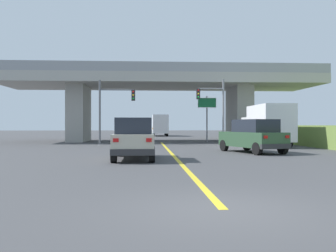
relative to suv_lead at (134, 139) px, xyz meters
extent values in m
plane|color=#424244|center=(2.10, 20.54, -1.01)|extent=(160.00, 160.00, 0.00)
cube|color=#A8A59E|center=(2.10, 20.54, 5.17)|extent=(32.17, 9.09, 0.95)
cube|color=#9A9891|center=(-6.27, 20.54, 1.84)|extent=(1.70, 5.46, 5.71)
cube|color=#9A9891|center=(10.47, 20.54, 1.84)|extent=(1.70, 5.46, 5.71)
cube|color=gray|center=(2.10, 16.14, 6.09)|extent=(32.17, 0.20, 0.90)
cube|color=gray|center=(2.10, 24.94, 6.09)|extent=(32.17, 0.20, 0.90)
cube|color=yellow|center=(2.10, 3.18, -1.01)|extent=(0.20, 28.41, 0.01)
cube|color=#B7B29E|center=(0.00, 0.12, -0.20)|extent=(1.89, 4.62, 0.90)
cube|color=#1E232D|center=(0.00, -0.23, 0.63)|extent=(1.67, 2.54, 0.76)
cube|color=#2D2D30|center=(0.00, -2.14, -0.51)|extent=(1.93, 0.20, 0.28)
cube|color=red|center=(-0.71, -2.21, 0.02)|extent=(0.24, 0.06, 0.16)
cube|color=red|center=(0.71, -2.21, 0.02)|extent=(0.24, 0.06, 0.16)
cylinder|color=black|center=(-0.85, 1.88, -0.65)|extent=(0.26, 0.72, 0.72)
cylinder|color=black|center=(0.85, 1.88, -0.65)|extent=(0.26, 0.72, 0.72)
cylinder|color=black|center=(-0.85, -1.64, -0.65)|extent=(0.26, 0.72, 0.72)
cylinder|color=black|center=(0.85, -1.64, -0.65)|extent=(0.26, 0.72, 0.72)
cube|color=#2D4C33|center=(7.05, 4.07, -0.20)|extent=(3.31, 5.09, 0.90)
cube|color=#1E232D|center=(7.16, 3.73, 0.63)|extent=(2.43, 3.00, 0.76)
cube|color=#2D2D30|center=(7.77, 1.87, -0.51)|extent=(1.94, 0.81, 0.28)
cube|color=red|center=(7.10, 1.58, 0.02)|extent=(0.25, 0.13, 0.16)
cube|color=red|center=(8.48, 2.03, 0.02)|extent=(0.25, 0.13, 0.16)
cylinder|color=black|center=(5.66, 5.52, -0.65)|extent=(0.47, 0.77, 0.72)
cylinder|color=black|center=(7.31, 6.06, -0.65)|extent=(0.47, 0.77, 0.72)
cylinder|color=black|center=(6.79, 2.08, -0.65)|extent=(0.47, 0.77, 0.72)
cylinder|color=black|center=(8.44, 2.62, -0.65)|extent=(0.47, 0.77, 0.72)
cube|color=silver|center=(10.17, 13.35, 0.39)|extent=(2.20, 2.00, 1.90)
cube|color=silver|center=(10.17, 9.87, 0.83)|extent=(2.31, 4.97, 2.78)
cube|color=#197F4C|center=(10.17, 9.87, 0.13)|extent=(2.33, 4.87, 0.24)
cylinder|color=black|center=(9.17, 13.35, -0.56)|extent=(0.30, 0.90, 0.90)
cylinder|color=black|center=(11.17, 13.35, -0.56)|extent=(0.30, 0.90, 0.90)
cylinder|color=black|center=(9.17, 8.63, -0.56)|extent=(0.30, 0.90, 0.90)
cylinder|color=black|center=(11.17, 8.63, -0.56)|extent=(0.30, 0.90, 0.90)
cylinder|color=slate|center=(7.61, 14.95, 1.91)|extent=(0.18, 0.18, 5.84)
cylinder|color=slate|center=(6.46, 14.95, 3.96)|extent=(2.29, 0.12, 0.12)
cube|color=#232326|center=(5.31, 14.95, 3.48)|extent=(0.32, 0.26, 0.96)
sphere|color=red|center=(5.31, 14.80, 3.78)|extent=(0.16, 0.16, 0.16)
sphere|color=gold|center=(5.31, 14.80, 3.48)|extent=(0.16, 0.16, 0.16)
sphere|color=green|center=(5.31, 14.80, 3.18)|extent=(0.16, 0.16, 0.16)
cylinder|color=#56595E|center=(-3.41, 14.42, 1.80)|extent=(0.18, 0.18, 5.62)
cylinder|color=#56595E|center=(-1.95, 14.42, 3.76)|extent=(2.92, 0.12, 0.12)
cube|color=#232326|center=(-0.49, 14.42, 3.28)|extent=(0.32, 0.26, 0.96)
sphere|color=red|center=(-0.49, 14.27, 3.58)|extent=(0.16, 0.16, 0.16)
sphere|color=gold|center=(-0.49, 14.27, 3.28)|extent=(0.16, 0.16, 0.16)
sphere|color=green|center=(-0.49, 14.27, 2.98)|extent=(0.16, 0.16, 0.16)
cylinder|color=slate|center=(6.70, 18.52, 1.27)|extent=(0.14, 0.14, 4.57)
cube|color=#146638|center=(6.70, 18.46, 2.90)|extent=(1.78, 0.08, 0.90)
cube|color=white|center=(6.70, 18.45, 2.90)|extent=(1.86, 0.04, 0.98)
cube|color=navy|center=(2.83, 42.13, 0.39)|extent=(2.20, 2.00, 1.90)
cube|color=silver|center=(2.83, 38.62, 0.83)|extent=(2.31, 5.02, 2.80)
cube|color=#B26619|center=(2.83, 38.62, 0.13)|extent=(2.33, 4.92, 0.24)
cylinder|color=black|center=(1.83, 42.13, -0.56)|extent=(0.30, 0.90, 0.90)
cylinder|color=black|center=(3.83, 42.13, -0.56)|extent=(0.30, 0.90, 0.90)
cylinder|color=black|center=(1.83, 37.36, -0.56)|extent=(0.30, 0.90, 0.90)
cylinder|color=black|center=(3.83, 37.36, -0.56)|extent=(0.30, 0.90, 0.90)
camera|label=1|loc=(0.55, -18.28, 0.66)|focal=39.78mm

